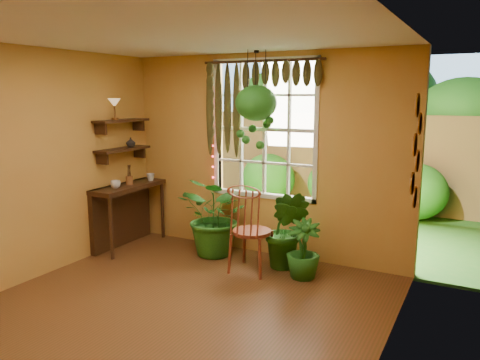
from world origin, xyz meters
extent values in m
plane|color=brown|center=(0.00, 0.00, 0.00)|extent=(4.50, 4.50, 0.00)
plane|color=silver|center=(0.00, 0.00, 2.70)|extent=(4.50, 4.50, 0.00)
plane|color=#BD8E40|center=(0.00, 2.25, 1.35)|extent=(4.00, 0.00, 4.00)
plane|color=#BD8E40|center=(-2.00, 0.00, 1.35)|extent=(0.00, 4.50, 4.50)
plane|color=#BD8E40|center=(2.00, 0.00, 1.35)|extent=(0.00, 4.50, 4.50)
cube|color=white|center=(0.00, 2.28, 1.70)|extent=(1.52, 0.10, 1.86)
cube|color=white|center=(0.00, 2.31, 1.70)|extent=(1.38, 0.01, 1.78)
cylinder|color=#331A0E|center=(0.00, 2.17, 2.58)|extent=(1.70, 0.04, 0.04)
cube|color=#331A0E|center=(-1.80, 1.60, 0.87)|extent=(0.40, 1.20, 0.06)
cube|color=#331A0E|center=(-1.96, 1.60, 0.45)|extent=(0.08, 1.18, 0.90)
cylinder|color=#331A0E|center=(-1.64, 1.05, 0.43)|extent=(0.05, 0.05, 0.86)
cylinder|color=#331A0E|center=(-1.64, 2.15, 0.43)|extent=(0.05, 0.05, 0.86)
cube|color=#331A0E|center=(-1.88, 1.60, 1.40)|extent=(0.25, 0.90, 0.04)
cube|color=#331A0E|center=(-1.88, 1.60, 1.80)|extent=(0.25, 0.90, 0.04)
cube|color=#21621C|center=(0.00, 7.25, -0.02)|extent=(14.00, 10.00, 0.04)
cube|color=brown|center=(0.00, 5.45, 0.90)|extent=(12.00, 0.10, 1.80)
plane|color=#95C5FA|center=(0.00, 9.05, 1.55)|extent=(12.00, 0.00, 12.00)
cylinder|color=maroon|center=(0.18, 1.55, 0.50)|extent=(0.49, 0.49, 0.04)
torus|color=maroon|center=(0.18, 1.35, 1.04)|extent=(0.45, 0.05, 0.45)
imported|color=#144612|center=(-0.48, 1.84, 0.54)|extent=(1.20, 1.11, 1.09)
imported|color=#144612|center=(0.53, 1.83, 0.50)|extent=(0.56, 0.45, 1.01)
imported|color=#144612|center=(0.82, 1.63, 0.35)|extent=(0.51, 0.51, 0.71)
ellipsoid|color=black|center=(0.02, 1.98, 1.97)|extent=(0.31, 0.31, 0.19)
ellipsoid|color=#144612|center=(0.02, 1.98, 2.05)|extent=(0.53, 0.53, 0.45)
imported|color=silver|center=(-1.78, 1.32, 0.95)|extent=(0.17, 0.17, 0.11)
imported|color=beige|center=(-1.72, 1.99, 0.95)|extent=(0.15, 0.15, 0.11)
cylinder|color=brown|center=(-1.80, 1.62, 0.96)|extent=(0.10, 0.10, 0.12)
imported|color=#B2AD99|center=(-1.87, 1.76, 1.49)|extent=(0.16, 0.16, 0.14)
cylinder|color=brown|center=(-1.86, 1.46, 1.83)|extent=(0.10, 0.10, 0.03)
cylinder|color=brown|center=(-1.86, 1.46, 1.92)|extent=(0.02, 0.02, 0.17)
cone|color=slate|center=(-1.86, 1.46, 2.05)|extent=(0.17, 0.17, 0.12)
camera|label=1|loc=(2.65, -3.39, 2.16)|focal=35.00mm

